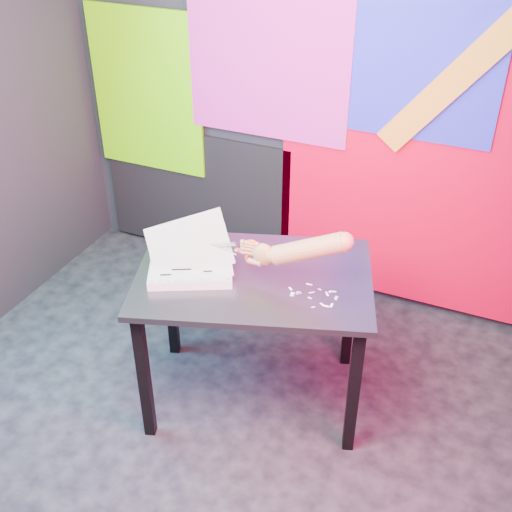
% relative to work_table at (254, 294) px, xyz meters
% --- Properties ---
extents(room, '(3.01, 3.01, 2.71)m').
position_rel_work_table_xyz_m(room, '(-0.13, -0.40, 0.71)').
color(room, black).
rests_on(room, ground).
extents(backdrop, '(2.88, 0.05, 2.08)m').
position_rel_work_table_xyz_m(backdrop, '(-0.07, 1.06, 0.31)').
color(backdrop, red).
rests_on(backdrop, ground).
extents(work_table, '(1.23, 1.01, 0.75)m').
position_rel_work_table_xyz_m(work_table, '(0.00, 0.00, 0.00)').
color(work_table, black).
rests_on(work_table, ground).
extents(printout_stack, '(0.46, 0.41, 0.28)m').
position_rel_work_table_xyz_m(printout_stack, '(-0.27, -0.10, 0.13)').
color(printout_stack, silver).
rests_on(printout_stack, work_table).
extents(scissors, '(0.24, 0.03, 0.13)m').
position_rel_work_table_xyz_m(scissors, '(-0.02, -0.01, 0.23)').
color(scissors, silver).
rests_on(scissors, printout_stack).
extents(hand_forearm, '(0.48, 0.12, 0.23)m').
position_rel_work_table_xyz_m(hand_forearm, '(0.21, 0.02, 0.29)').
color(hand_forearm, '#A96E4A').
rests_on(hand_forearm, work_table).
extents(paper_clippings, '(0.22, 0.16, 0.00)m').
position_rel_work_table_xyz_m(paper_clippings, '(0.31, -0.03, 0.11)').
color(paper_clippings, white).
rests_on(paper_clippings, work_table).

